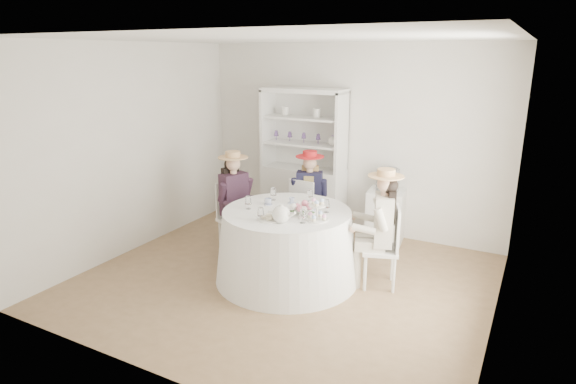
% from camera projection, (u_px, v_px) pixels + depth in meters
% --- Properties ---
extents(ground, '(4.50, 4.50, 0.00)m').
position_uv_depth(ground, '(284.00, 280.00, 5.62)').
color(ground, brown).
rests_on(ground, ground).
extents(ceiling, '(4.50, 4.50, 0.00)m').
position_uv_depth(ceiling, '(283.00, 38.00, 4.87)').
color(ceiling, white).
rests_on(ceiling, wall_back).
extents(wall_back, '(4.50, 0.00, 4.50)m').
position_uv_depth(wall_back, '(350.00, 140.00, 6.94)').
color(wall_back, silver).
rests_on(wall_back, ground).
extents(wall_front, '(4.50, 0.00, 4.50)m').
position_uv_depth(wall_front, '(154.00, 223.00, 3.55)').
color(wall_front, silver).
rests_on(wall_front, ground).
extents(wall_left, '(0.00, 4.50, 4.50)m').
position_uv_depth(wall_left, '(132.00, 149.00, 6.26)').
color(wall_left, silver).
rests_on(wall_left, ground).
extents(wall_right, '(0.00, 4.50, 4.50)m').
position_uv_depth(wall_right, '(508.00, 195.00, 4.23)').
color(wall_right, silver).
rests_on(wall_right, ground).
extents(tea_table, '(1.66, 1.66, 0.84)m').
position_uv_depth(tea_table, '(287.00, 245.00, 5.56)').
color(tea_table, white).
rests_on(tea_table, ground).
extents(hutch, '(1.32, 0.69, 2.08)m').
position_uv_depth(hutch, '(304.00, 179.00, 7.19)').
color(hutch, silver).
rests_on(hutch, ground).
extents(side_table, '(0.54, 0.54, 0.75)m').
position_uv_depth(side_table, '(385.00, 216.00, 6.68)').
color(side_table, silver).
rests_on(side_table, ground).
extents(hatbox, '(0.38, 0.38, 0.31)m').
position_uv_depth(hatbox, '(388.00, 180.00, 6.54)').
color(hatbox, black).
rests_on(hatbox, side_table).
extents(guest_left, '(0.56, 0.51, 1.36)m').
position_uv_depth(guest_left, '(235.00, 196.00, 6.24)').
color(guest_left, silver).
rests_on(guest_left, ground).
extents(guest_mid, '(0.50, 0.54, 1.32)m').
position_uv_depth(guest_mid, '(309.00, 193.00, 6.44)').
color(guest_mid, silver).
rests_on(guest_mid, ground).
extents(guest_right, '(0.56, 0.52, 1.37)m').
position_uv_depth(guest_right, '(381.00, 222.00, 5.29)').
color(guest_right, silver).
rests_on(guest_right, ground).
extents(spare_chair, '(0.42, 0.42, 0.95)m').
position_uv_depth(spare_chair, '(305.00, 210.00, 6.51)').
color(spare_chair, silver).
rests_on(spare_chair, ground).
extents(teacup_a, '(0.10, 0.10, 0.07)m').
position_uv_depth(teacup_a, '(268.00, 202.00, 5.64)').
color(teacup_a, white).
rests_on(teacup_a, tea_table).
extents(teacup_b, '(0.08, 0.08, 0.06)m').
position_uv_depth(teacup_b, '(292.00, 201.00, 5.69)').
color(teacup_b, white).
rests_on(teacup_b, tea_table).
extents(teacup_c, '(0.11, 0.11, 0.07)m').
position_uv_depth(teacup_c, '(311.00, 207.00, 5.45)').
color(teacup_c, white).
rests_on(teacup_c, tea_table).
extents(flower_bowl, '(0.28, 0.28, 0.05)m').
position_uv_depth(flower_bowl, '(303.00, 211.00, 5.34)').
color(flower_bowl, white).
rests_on(flower_bowl, tea_table).
extents(flower_arrangement, '(0.20, 0.20, 0.07)m').
position_uv_depth(flower_arrangement, '(303.00, 207.00, 5.26)').
color(flower_arrangement, pink).
rests_on(flower_arrangement, tea_table).
extents(table_teapot, '(0.27, 0.19, 0.20)m').
position_uv_depth(table_teapot, '(281.00, 214.00, 5.05)').
color(table_teapot, white).
rests_on(table_teapot, tea_table).
extents(sandwich_plate, '(0.24, 0.24, 0.05)m').
position_uv_depth(sandwich_plate, '(269.00, 219.00, 5.13)').
color(sandwich_plate, white).
rests_on(sandwich_plate, tea_table).
extents(cupcake_stand, '(0.24, 0.24, 0.23)m').
position_uv_depth(cupcake_stand, '(317.00, 213.00, 5.11)').
color(cupcake_stand, white).
rests_on(cupcake_stand, tea_table).
extents(stemware_set, '(0.92, 0.96, 0.15)m').
position_uv_depth(stemware_set, '(287.00, 204.00, 5.42)').
color(stemware_set, white).
rests_on(stemware_set, tea_table).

